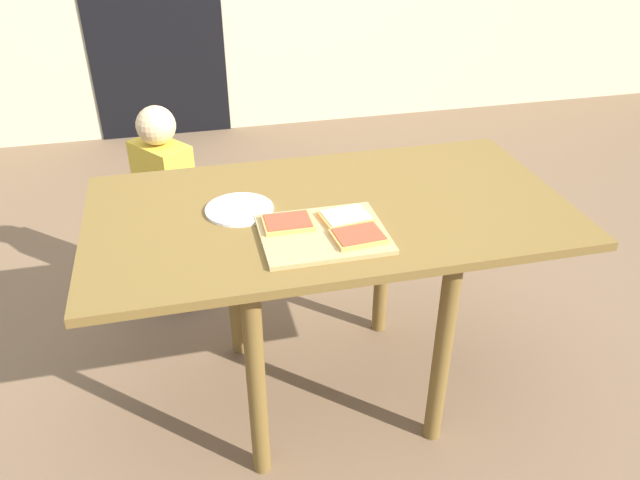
# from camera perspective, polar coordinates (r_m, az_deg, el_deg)

# --- Properties ---
(ground_plane) EXTENTS (16.00, 16.00, 0.00)m
(ground_plane) POSITION_cam_1_polar(r_m,az_deg,el_deg) (2.38, 0.74, -13.52)
(ground_plane) COLOR brown
(dining_table) EXTENTS (1.48, 0.78, 0.77)m
(dining_table) POSITION_cam_1_polar(r_m,az_deg,el_deg) (1.96, 0.87, 0.43)
(dining_table) COLOR brown
(dining_table) RESTS_ON ground
(cutting_board) EXTENTS (0.35, 0.29, 0.01)m
(cutting_board) POSITION_cam_1_polar(r_m,az_deg,el_deg) (1.75, 0.28, 0.56)
(cutting_board) COLOR tan
(cutting_board) RESTS_ON dining_table
(pizza_slice_far_right) EXTENTS (0.16, 0.13, 0.02)m
(pizza_slice_far_right) POSITION_cam_1_polar(r_m,az_deg,el_deg) (1.81, 2.42, 2.17)
(pizza_slice_far_right) COLOR #E89D4B
(pizza_slice_far_right) RESTS_ON cutting_board
(pizza_slice_near_right) EXTENTS (0.15, 0.12, 0.02)m
(pizza_slice_near_right) POSITION_cam_1_polar(r_m,az_deg,el_deg) (1.72, 3.60, 0.38)
(pizza_slice_near_right) COLOR #E89D4B
(pizza_slice_near_right) RESTS_ON cutting_board
(pizza_slice_far_left) EXTENTS (0.14, 0.11, 0.02)m
(pizza_slice_far_left) POSITION_cam_1_polar(r_m,az_deg,el_deg) (1.78, -2.98, 1.62)
(pizza_slice_far_left) COLOR #E89D4B
(pizza_slice_far_left) RESTS_ON cutting_board
(plate_white_left) EXTENTS (0.21, 0.21, 0.01)m
(plate_white_left) POSITION_cam_1_polar(r_m,az_deg,el_deg) (1.90, -7.46, 2.83)
(plate_white_left) COLOR white
(plate_white_left) RESTS_ON dining_table
(child_left) EXTENTS (0.25, 0.28, 0.90)m
(child_left) POSITION_cam_1_polar(r_m,az_deg,el_deg) (2.61, -13.98, 3.70)
(child_left) COLOR #482035
(child_left) RESTS_ON ground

